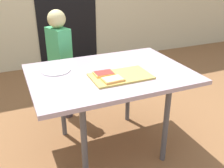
{
  "coord_description": "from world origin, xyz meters",
  "views": [
    {
      "loc": [
        -0.71,
        -1.69,
        1.44
      ],
      "look_at": [
        0.02,
        0.0,
        0.59
      ],
      "focal_mm": 41.54,
      "sensor_mm": 36.0,
      "label": 1
    }
  ],
  "objects_px": {
    "dining_table": "(110,79)",
    "pizza_slice_far_left": "(104,73)",
    "pizza_slice_near_left": "(113,79)",
    "child_left": "(60,58)",
    "cutting_board": "(121,76)",
    "plate_white_left": "(56,70)"
  },
  "relations": [
    {
      "from": "child_left",
      "to": "plate_white_left",
      "type": "bearing_deg",
      "value": -105.5
    },
    {
      "from": "pizza_slice_near_left",
      "to": "child_left",
      "type": "relative_size",
      "value": 0.14
    },
    {
      "from": "dining_table",
      "to": "child_left",
      "type": "xyz_separation_m",
      "value": [
        -0.24,
        0.69,
        -0.02
      ]
    },
    {
      "from": "dining_table",
      "to": "pizza_slice_far_left",
      "type": "xyz_separation_m",
      "value": [
        -0.07,
        -0.06,
        0.08
      ]
    },
    {
      "from": "pizza_slice_near_left",
      "to": "child_left",
      "type": "bearing_deg",
      "value": 101.54
    },
    {
      "from": "child_left",
      "to": "pizza_slice_far_left",
      "type": "bearing_deg",
      "value": -77.84
    },
    {
      "from": "cutting_board",
      "to": "pizza_slice_far_left",
      "type": "relative_size",
      "value": 3.0
    },
    {
      "from": "pizza_slice_near_left",
      "to": "child_left",
      "type": "distance_m",
      "value": 0.9
    },
    {
      "from": "pizza_slice_far_left",
      "to": "plate_white_left",
      "type": "distance_m",
      "value": 0.39
    },
    {
      "from": "pizza_slice_far_left",
      "to": "plate_white_left",
      "type": "xyz_separation_m",
      "value": [
        -0.3,
        0.24,
        -0.02
      ]
    },
    {
      "from": "dining_table",
      "to": "plate_white_left",
      "type": "height_order",
      "value": "plate_white_left"
    },
    {
      "from": "cutting_board",
      "to": "pizza_slice_near_left",
      "type": "xyz_separation_m",
      "value": [
        -0.09,
        -0.06,
        0.02
      ]
    },
    {
      "from": "cutting_board",
      "to": "child_left",
      "type": "height_order",
      "value": "child_left"
    },
    {
      "from": "plate_white_left",
      "to": "dining_table",
      "type": "bearing_deg",
      "value": -25.84
    },
    {
      "from": "dining_table",
      "to": "pizza_slice_near_left",
      "type": "height_order",
      "value": "pizza_slice_near_left"
    },
    {
      "from": "pizza_slice_far_left",
      "to": "pizza_slice_near_left",
      "type": "relative_size",
      "value": 0.97
    },
    {
      "from": "dining_table",
      "to": "pizza_slice_near_left",
      "type": "distance_m",
      "value": 0.21
    },
    {
      "from": "dining_table",
      "to": "pizza_slice_far_left",
      "type": "bearing_deg",
      "value": -140.18
    },
    {
      "from": "pizza_slice_far_left",
      "to": "child_left",
      "type": "xyz_separation_m",
      "value": [
        -0.16,
        0.75,
        -0.1
      ]
    },
    {
      "from": "plate_white_left",
      "to": "child_left",
      "type": "relative_size",
      "value": 0.21
    },
    {
      "from": "dining_table",
      "to": "cutting_board",
      "type": "xyz_separation_m",
      "value": [
        0.03,
        -0.12,
        0.07
      ]
    },
    {
      "from": "dining_table",
      "to": "cutting_board",
      "type": "bearing_deg",
      "value": -74.84
    }
  ]
}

